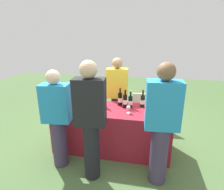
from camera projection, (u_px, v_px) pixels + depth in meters
name	position (u px, v px, depth m)	size (l,w,h in m)	color
ground_plane	(112.00, 147.00, 3.47)	(12.00, 12.00, 0.00)	#476638
tasting_table	(112.00, 129.00, 3.35)	(2.00, 0.76, 0.77)	maroon
wine_bottle_0	(75.00, 98.00, 3.41)	(0.07, 0.07, 0.32)	black
wine_bottle_1	(87.00, 99.00, 3.35)	(0.08, 0.08, 0.33)	black
wine_bottle_2	(103.00, 100.00, 3.30)	(0.08, 0.08, 0.31)	black
wine_bottle_3	(120.00, 99.00, 3.34)	(0.08, 0.08, 0.33)	black
wine_bottle_4	(125.00, 101.00, 3.25)	(0.07, 0.07, 0.32)	black
wine_bottle_5	(130.00, 102.00, 3.24)	(0.07, 0.07, 0.31)	black
wine_bottle_6	(143.00, 101.00, 3.28)	(0.08, 0.08, 0.31)	black
wine_bottle_7	(157.00, 102.00, 3.22)	(0.07, 0.07, 0.31)	black
wine_glass_0	(78.00, 104.00, 3.17)	(0.07, 0.07, 0.15)	silver
wine_glass_1	(85.00, 103.00, 3.19)	(0.07, 0.07, 0.15)	silver
wine_glass_2	(128.00, 108.00, 3.02)	(0.07, 0.07, 0.13)	silver
wine_glass_3	(148.00, 110.00, 2.91)	(0.07, 0.07, 0.15)	silver
server_pouring	(117.00, 94.00, 3.78)	(0.42, 0.24, 1.57)	black
guest_0	(57.00, 117.00, 2.78)	(0.43, 0.27, 1.54)	#3F3351
guest_1	(90.00, 119.00, 2.50)	(0.43, 0.26, 1.71)	black
guest_2	(162.00, 123.00, 2.42)	(0.45, 0.27, 1.70)	#3F3351
menu_board	(147.00, 110.00, 4.17)	(0.64, 0.03, 0.77)	white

